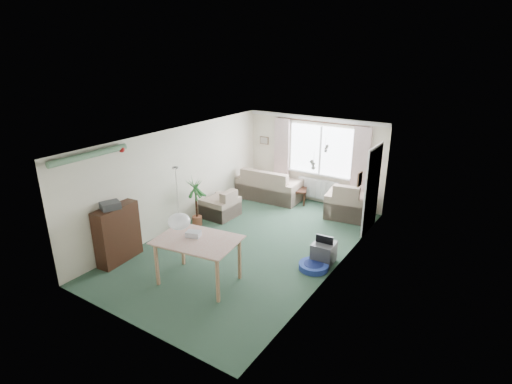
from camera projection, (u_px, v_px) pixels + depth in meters
The scene contains 25 objects.
ground at pixel (249, 245), 8.85m from camera, with size 6.50×6.50×0.00m, color #2A4736.
window at pixel (321, 150), 10.78m from camera, with size 1.80×0.03×1.30m, color white.
curtain_rod at pixel (321, 122), 10.46m from camera, with size 2.60×0.03×0.03m, color black.
curtain_left at pixel (282, 153), 11.37m from camera, with size 0.45×0.08×2.00m, color beige.
curtain_right at pixel (360, 166), 10.20m from camera, with size 0.45×0.08×2.00m, color beige.
radiator at pixel (318, 189), 11.13m from camera, with size 1.20×0.10×0.55m, color white.
doorway at pixel (372, 190), 9.23m from camera, with size 0.03×0.95×2.00m, color black.
pendant_lamp at pixel (179, 221), 6.42m from camera, with size 0.36×0.36×0.36m, color white.
tinsel_garland at pixel (89, 155), 7.23m from camera, with size 1.60×1.60×0.12m, color #196626.
bauble_cluster_a at pixel (325, 146), 8.14m from camera, with size 0.20×0.20×0.20m, color silver.
bauble_cluster_b at pixel (314, 162), 7.04m from camera, with size 0.20×0.20×0.20m, color silver.
wall_picture_back at pixel (264, 140), 11.68m from camera, with size 0.28×0.03×0.22m, color brown.
wall_picture_right at pixel (360, 179), 8.26m from camera, with size 0.03×0.24×0.30m, color brown.
sofa at pixel (270, 183), 11.43m from camera, with size 1.79×0.95×0.90m, color beige.
armchair_corner at pixel (349, 199), 10.20m from camera, with size 1.05×0.99×0.94m, color #BCB28E.
armchair_left at pixel (220, 203), 10.22m from camera, with size 0.82×0.77×0.73m, color beige.
coffee_table at pixel (290, 195), 11.18m from camera, with size 0.92×0.51×0.41m, color black.
photo_frame at pixel (292, 187), 11.00m from camera, with size 0.12×0.02×0.16m, color brown.
bookshelf at pixel (118, 234), 8.01m from camera, with size 0.32×0.96×1.18m, color black.
hifi_box at pixel (110, 205), 7.69m from camera, with size 0.28×0.35×0.14m, color #3A3B3F.
houseplant at pixel (196, 202), 9.63m from camera, with size 0.51×0.51×1.19m, color #1F5B32.
dining_table at pixel (199, 261), 7.31m from camera, with size 1.37×0.91×0.86m, color #A38858.
gift_box at pixel (194, 234), 7.25m from camera, with size 0.25×0.18×0.12m, color silver.
tv_cube at pixel (324, 253), 8.06m from camera, with size 0.43×0.47×0.43m, color #39383E.
pet_bed at pixel (314, 266), 7.86m from camera, with size 0.58×0.58×0.12m, color navy.
Camera 1 is at (4.43, -6.56, 4.12)m, focal length 28.00 mm.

